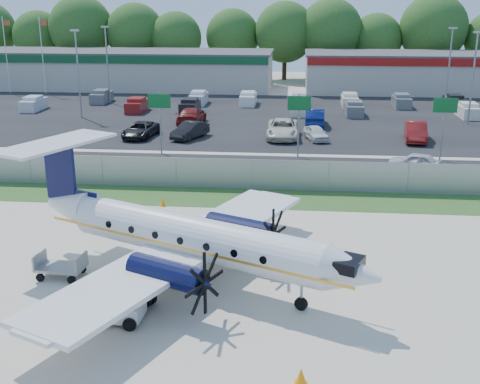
# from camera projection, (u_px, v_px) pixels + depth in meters

# --- Properties ---
(ground) EXTENTS (170.00, 170.00, 0.00)m
(ground) POSITION_uv_depth(u_px,v_px,m) (227.00, 283.00, 26.19)
(ground) COLOR beige
(ground) RESTS_ON ground
(grass_verge) EXTENTS (170.00, 4.00, 0.02)m
(grass_verge) POSITION_uv_depth(u_px,v_px,m) (249.00, 198.00, 37.58)
(grass_verge) COLOR #2D561E
(grass_verge) RESTS_ON ground
(access_road) EXTENTS (170.00, 8.00, 0.02)m
(access_road) POSITION_uv_depth(u_px,v_px,m) (257.00, 169.00, 44.23)
(access_road) COLOR black
(access_road) RESTS_ON ground
(parking_lot) EXTENTS (170.00, 32.00, 0.02)m
(parking_lot) POSITION_uv_depth(u_px,v_px,m) (270.00, 117.00, 64.17)
(parking_lot) COLOR black
(parking_lot) RESTS_ON ground
(perimeter_fence) EXTENTS (120.00, 0.06, 1.99)m
(perimeter_fence) POSITION_uv_depth(u_px,v_px,m) (252.00, 174.00, 39.18)
(perimeter_fence) COLOR gray
(perimeter_fence) RESTS_ON ground
(building_west) EXTENTS (46.40, 12.40, 5.24)m
(building_west) POSITION_uv_depth(u_px,v_px,m) (111.00, 69.00, 86.42)
(building_west) COLOR #BAB3A8
(building_west) RESTS_ON ground
(building_east) EXTENTS (44.40, 12.40, 5.24)m
(building_east) POSITION_uv_depth(u_px,v_px,m) (468.00, 72.00, 81.92)
(building_east) COLOR #BAB3A8
(building_east) RESTS_ON ground
(sign_left) EXTENTS (1.80, 0.26, 5.00)m
(sign_left) POSITION_uv_depth(u_px,v_px,m) (160.00, 110.00, 47.58)
(sign_left) COLOR gray
(sign_left) RESTS_ON ground
(sign_mid) EXTENTS (1.80, 0.26, 5.00)m
(sign_mid) POSITION_uv_depth(u_px,v_px,m) (299.00, 112.00, 46.59)
(sign_mid) COLOR gray
(sign_mid) RESTS_ON ground
(sign_right) EXTENTS (1.80, 0.26, 5.00)m
(sign_right) POSITION_uv_depth(u_px,v_px,m) (444.00, 114.00, 45.60)
(sign_right) COLOR gray
(sign_right) RESTS_ON ground
(flagpole_west) EXTENTS (1.06, 0.12, 10.00)m
(flagpole_west) POSITION_uv_depth(u_px,v_px,m) (6.00, 50.00, 79.95)
(flagpole_west) COLOR silver
(flagpole_west) RESTS_ON ground
(flagpole_east) EXTENTS (1.06, 0.12, 10.00)m
(flagpole_east) POSITION_uv_depth(u_px,v_px,m) (43.00, 51.00, 79.50)
(flagpole_east) COLOR silver
(flagpole_east) RESTS_ON ground
(light_pole_nw) EXTENTS (0.90, 0.35, 9.09)m
(light_pole_nw) POSITION_uv_depth(u_px,v_px,m) (78.00, 68.00, 62.50)
(light_pole_nw) COLOR gray
(light_pole_nw) RESTS_ON ground
(light_pole_ne) EXTENTS (0.90, 0.35, 9.09)m
(light_pole_ne) POSITION_uv_depth(u_px,v_px,m) (474.00, 72.00, 58.91)
(light_pole_ne) COLOR gray
(light_pole_ne) RESTS_ON ground
(light_pole_sw) EXTENTS (0.90, 0.35, 9.09)m
(light_pole_sw) POSITION_uv_depth(u_px,v_px,m) (107.00, 59.00, 72.00)
(light_pole_sw) COLOR gray
(light_pole_sw) RESTS_ON ground
(light_pole_se) EXTENTS (0.90, 0.35, 9.09)m
(light_pole_se) POSITION_uv_depth(u_px,v_px,m) (449.00, 62.00, 68.40)
(light_pole_se) COLOR gray
(light_pole_se) RESTS_ON ground
(tree_line) EXTENTS (112.00, 6.00, 14.00)m
(tree_line) POSITION_uv_depth(u_px,v_px,m) (280.00, 79.00, 96.46)
(tree_line) COLOR #255017
(tree_line) RESTS_ON ground
(aircraft) EXTENTS (17.26, 16.74, 5.38)m
(aircraft) POSITION_uv_depth(u_px,v_px,m) (188.00, 236.00, 25.89)
(aircraft) COLOR silver
(aircraft) RESTS_ON ground
(pushback_tug) EXTENTS (2.21, 1.60, 1.17)m
(pushback_tug) POSITION_uv_depth(u_px,v_px,m) (117.00, 307.00, 22.98)
(pushback_tug) COLOR silver
(pushback_tug) RESTS_ON ground
(baggage_cart_near) EXTENTS (2.05, 1.31, 1.05)m
(baggage_cart_near) POSITION_uv_depth(u_px,v_px,m) (168.00, 271.00, 26.25)
(baggage_cart_near) COLOR gray
(baggage_cart_near) RESTS_ON ground
(baggage_cart_far) EXTENTS (2.16, 1.39, 1.09)m
(baggage_cart_far) POSITION_uv_depth(u_px,v_px,m) (61.00, 267.00, 26.65)
(baggage_cart_far) COLOR gray
(baggage_cart_far) RESTS_ON ground
(cone_nose) EXTENTS (0.42, 0.42, 0.60)m
(cone_nose) POSITION_uv_depth(u_px,v_px,m) (301.00, 377.00, 19.17)
(cone_nose) COLOR orange
(cone_nose) RESTS_ON ground
(cone_starboard_wing) EXTENTS (0.38, 0.38, 0.53)m
(cone_starboard_wing) POSITION_uv_depth(u_px,v_px,m) (163.00, 202.00, 36.15)
(cone_starboard_wing) COLOR orange
(cone_starboard_wing) RESTS_ON ground
(road_car_west) EXTENTS (4.66, 1.99, 1.57)m
(road_car_west) POSITION_uv_depth(u_px,v_px,m) (44.00, 171.00, 43.73)
(road_car_west) COLOR beige
(road_car_west) RESTS_ON ground
(road_car_mid) EXTENTS (4.09, 2.74, 1.29)m
(road_car_mid) POSITION_uv_depth(u_px,v_px,m) (414.00, 170.00, 43.95)
(road_car_mid) COLOR silver
(road_car_mid) RESTS_ON ground
(parked_car_a) EXTENTS (2.81, 5.21, 1.39)m
(parked_car_a) POSITION_uv_depth(u_px,v_px,m) (141.00, 137.00, 54.63)
(parked_car_a) COLOR black
(parked_car_a) RESTS_ON ground
(parked_car_b) EXTENTS (3.10, 4.74, 1.47)m
(parked_car_b) POSITION_uv_depth(u_px,v_px,m) (190.00, 138.00, 54.24)
(parked_car_b) COLOR black
(parked_car_b) RESTS_ON ground
(parked_car_c) EXTENTS (2.85, 6.08, 1.68)m
(parked_car_c) POSITION_uv_depth(u_px,v_px,m) (282.00, 138.00, 54.41)
(parked_car_c) COLOR beige
(parked_car_c) RESTS_ON ground
(parked_car_d) EXTENTS (2.51, 4.02, 1.28)m
(parked_car_d) POSITION_uv_depth(u_px,v_px,m) (316.00, 140.00, 53.57)
(parked_car_d) COLOR silver
(parked_car_d) RESTS_ON ground
(parked_car_e) EXTENTS (2.39, 5.29, 1.69)m
(parked_car_e) POSITION_uv_depth(u_px,v_px,m) (415.00, 141.00, 53.21)
(parked_car_e) COLOR maroon
(parked_car_e) RESTS_ON ground
(parked_car_f) EXTENTS (2.42, 5.83, 1.68)m
(parked_car_f) POSITION_uv_depth(u_px,v_px,m) (192.00, 124.00, 60.62)
(parked_car_f) COLOR maroon
(parked_car_f) RESTS_ON ground
(parked_car_g) EXTENTS (1.93, 5.25, 1.72)m
(parked_car_g) POSITION_uv_depth(u_px,v_px,m) (314.00, 126.00, 59.86)
(parked_car_g) COLOR navy
(parked_car_g) RESTS_ON ground
(far_parking_rows) EXTENTS (56.00, 10.00, 1.60)m
(far_parking_rows) POSITION_uv_depth(u_px,v_px,m) (272.00, 110.00, 68.92)
(far_parking_rows) COLOR gray
(far_parking_rows) RESTS_ON ground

